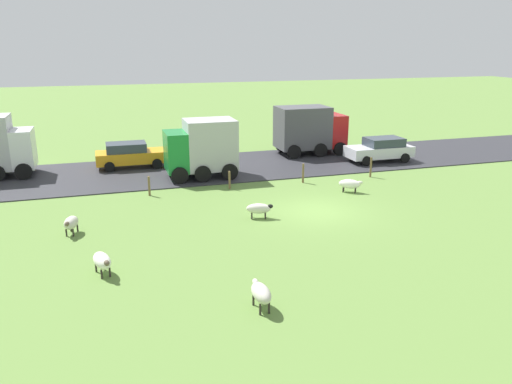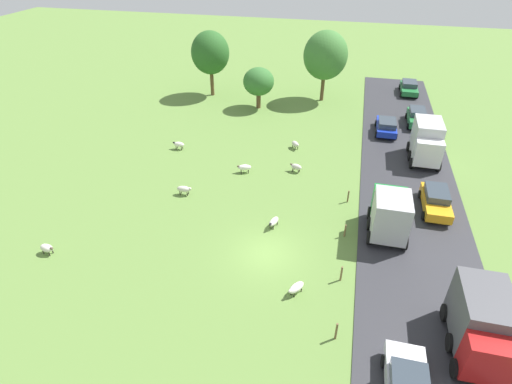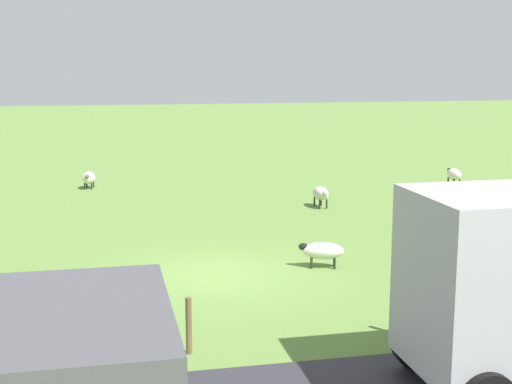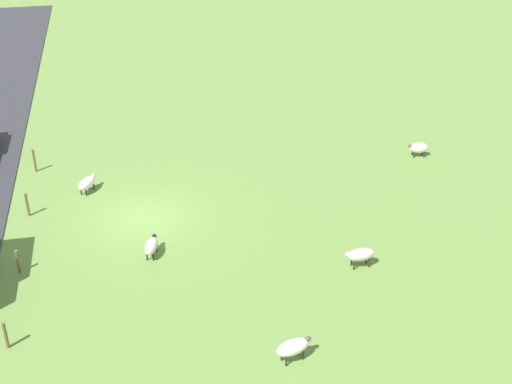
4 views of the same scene
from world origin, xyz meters
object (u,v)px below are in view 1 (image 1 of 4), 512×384
Objects in this scene: truck_2 at (309,129)px; truck_1 at (202,147)px; sheep_4 at (71,223)px; car_3 at (131,154)px; sheep_0 at (259,209)px; sheep_2 at (261,293)px; car_1 at (380,149)px; sheep_6 at (350,184)px; sheep_7 at (102,261)px.

truck_1 is at bearing 115.90° from truck_2.
sheep_4 is 0.26× the size of car_3.
sheep_0 is at bearing -156.82° from car_3.
sheep_2 is 0.28× the size of car_1.
sheep_0 is 1.02× the size of sheep_6.
car_3 is at bearing 50.28° from sheep_6.
sheep_4 is at bearing 112.68° from car_1.
truck_1 is (15.94, -1.36, 1.30)m from sheep_2.
car_3 is at bearing 23.18° from sheep_0.
truck_2 is at bearing 45.46° from car_1.
sheep_4 is 4.61m from sheep_7.
truck_1 is 12.37m from car_1.
truck_1 is 0.91× the size of car_3.
sheep_4 is at bearing 164.22° from car_3.
car_3 is at bearing 78.92° from car_1.
sheep_7 is at bearing 138.11° from truck_2.
sheep_2 is at bearing 140.31° from car_1.
sheep_0 is 12.74m from car_3.
truck_2 is (20.12, -9.97, 1.32)m from sheep_2.
sheep_7 is 0.30× the size of car_1.
sheep_4 is (0.38, 8.21, 0.04)m from sheep_0.
sheep_4 is 14.35m from sheep_6.
truck_2 is at bearing -53.23° from sheep_4.
sheep_7 is at bearing -164.77° from sheep_4.
truck_2 is (16.22, -14.55, 1.34)m from sheep_7.
truck_2 is 1.07× the size of car_3.
sheep_2 is 0.28× the size of car_3.
sheep_2 is at bearing -172.49° from car_3.
sheep_0 is at bearing -59.88° from sheep_7.
sheep_4 reaches higher than sheep_0.
sheep_4 is at bearing 34.77° from sheep_2.
truck_1 is 0.93× the size of car_1.
sheep_0 is 0.27× the size of truck_2.
truck_1 reaches higher than sheep_0.
car_3 reaches higher than car_1.
sheep_6 is at bearing -81.21° from sheep_4.
sheep_6 is (2.19, -14.18, -0.05)m from sheep_4.
car_1 is at bearing -67.32° from sheep_4.
sheep_7 is (3.90, 4.58, -0.02)m from sheep_2.
sheep_2 is at bearing 175.14° from truck_1.
truck_2 reaches higher than car_3.
truck_1 is at bearing -4.86° from sheep_2.
sheep_2 is at bearing 153.64° from truck_2.
car_3 is (3.18, 16.26, 0.00)m from car_1.
truck_2 is 5.29m from car_1.
truck_2 is 1.09× the size of car_1.
sheep_0 is 8.32m from sheep_2.
truck_1 reaches higher than sheep_6.
sheep_4 is 0.24× the size of truck_2.
sheep_6 is 9.82m from truck_2.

